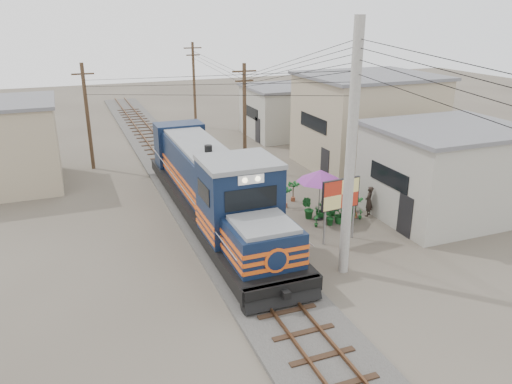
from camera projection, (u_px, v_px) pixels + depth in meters
name	position (u px, v px, depth m)	size (l,w,h in m)	color
ground	(260.00, 281.00, 19.85)	(120.00, 120.00, 0.00)	#473F35
ballast	(195.00, 196.00, 28.57)	(3.60, 70.00, 0.16)	#595651
track	(195.00, 194.00, 28.50)	(1.15, 70.00, 0.12)	#51331E
locomotive	(213.00, 188.00, 24.70)	(3.15, 17.18, 4.26)	black
utility_pole_main	(351.00, 154.00, 18.88)	(0.40, 0.40, 10.00)	#9E9B93
wooden_pole_mid	(245.00, 116.00, 32.36)	(1.60, 0.24, 7.00)	#4C3826
wooden_pole_far	(194.00, 83.00, 44.62)	(1.60, 0.24, 7.50)	#4C3826
wooden_pole_left	(87.00, 115.00, 32.62)	(1.60, 0.24, 7.00)	#4C3826
power_lines	(194.00, 65.00, 24.62)	(9.65, 19.00, 3.30)	black
shophouse_front	(446.00, 171.00, 25.58)	(7.35, 6.30, 4.70)	gray
shophouse_mid	(366.00, 121.00, 33.54)	(8.40, 7.35, 6.20)	gray
shophouse_back	(284.00, 111.00, 42.12)	(6.30, 6.30, 4.20)	gray
shophouse_left	(4.00, 145.00, 29.53)	(6.30, 6.30, 5.20)	gray
billboard	(341.00, 196.00, 22.51)	(1.97, 0.31, 3.05)	#99999E
market_umbrella	(320.00, 176.00, 24.93)	(3.12, 3.12, 2.65)	black
vendor	(369.00, 201.00, 25.84)	(0.59, 0.39, 1.62)	black
plant_nursery	(334.00, 210.00, 25.62)	(3.42, 2.10, 1.09)	#164E1E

